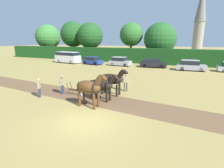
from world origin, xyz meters
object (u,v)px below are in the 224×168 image
(draft_horse_trail_left, at_px, (112,79))
(parked_car_center_left, at_px, (120,62))
(tree_center_right, at_px, (160,39))
(farmer_beside_team, at_px, (126,81))
(parked_car_left, at_px, (92,61))
(draft_horse_lead_left, at_px, (90,87))
(draft_horse_lead_right, at_px, (102,85))
(parked_car_center_right, at_px, (191,66))
(plow, at_px, (77,92))
(farmer_onlooker_left, at_px, (39,87))
(parked_car_center, at_px, (153,63))
(tree_far_left, at_px, (48,37))
(farmer_at_plow, at_px, (62,83))
(tree_center_left, at_px, (90,36))
(church_spire, at_px, (200,17))
(tree_left, at_px, (73,34))
(tree_center, at_px, (131,35))
(parked_van, at_px, (68,57))

(draft_horse_trail_left, bearing_deg, parked_car_center_left, 114.07)
(tree_center_right, bearing_deg, draft_horse_trail_left, -89.52)
(farmer_beside_team, height_order, parked_car_center_left, farmer_beside_team)
(tree_center_right, height_order, parked_car_left, tree_center_right)
(draft_horse_lead_left, bearing_deg, draft_horse_lead_right, 90.05)
(parked_car_center_left, distance_m, parked_car_center_right, 11.68)
(plow, bearing_deg, parked_car_center_left, 104.57)
(draft_horse_lead_right, height_order, farmer_onlooker_left, draft_horse_lead_right)
(draft_horse_trail_left, xyz_separation_m, parked_car_center_left, (-5.57, 16.28, -0.61))
(tree_center_right, height_order, parked_car_center, tree_center_right)
(tree_far_left, distance_m, plow, 40.40)
(tree_center_right, relative_size, farmer_at_plow, 4.96)
(draft_horse_trail_left, xyz_separation_m, farmer_beside_team, (0.71, 1.47, -0.43))
(tree_center_left, xyz_separation_m, tree_center_right, (16.19, 1.30, -0.74))
(plow, height_order, parked_car_center_left, parked_car_center_left)
(tree_center_right, bearing_deg, parked_car_center_left, -119.66)
(farmer_onlooker_left, bearing_deg, tree_far_left, 100.26)
(draft_horse_trail_left, distance_m, parked_car_center, 16.69)
(farmer_onlooker_left, distance_m, parked_car_left, 19.65)
(parked_car_left, bearing_deg, draft_horse_lead_left, -51.51)
(church_spire, relative_size, parked_car_center, 4.80)
(draft_horse_trail_left, bearing_deg, tree_left, 136.15)
(parked_car_left, bearing_deg, parked_car_center, 13.53)
(tree_center, xyz_separation_m, parked_car_center_left, (0.96, -9.24, -4.90))
(tree_center_right, relative_size, parked_car_center, 1.77)
(parked_car_left, xyz_separation_m, parked_car_center, (11.24, 0.90, 0.01))
(tree_far_left, height_order, parked_car_left, tree_far_left)
(tree_center_left, xyz_separation_m, church_spire, (24.12, 25.76, 6.02))
(parked_car_left, xyz_separation_m, parked_car_center_left, (5.44, 0.50, 0.04))
(draft_horse_lead_right, height_order, parked_car_center_left, draft_horse_lead_right)
(tree_far_left, xyz_separation_m, parked_car_left, (20.46, -10.75, -4.61))
(draft_horse_lead_left, xyz_separation_m, parked_car_center, (0.52, 19.83, -0.71))
(parked_van, height_order, parked_car_center_right, parked_van)
(parked_car_center_left, height_order, parked_car_center_right, parked_car_center_right)
(parked_car_center_left, relative_size, parked_car_center, 0.87)
(tree_left, bearing_deg, parked_car_center_right, -18.56)
(tree_center_left, xyz_separation_m, farmer_onlooker_left, (11.25, -27.37, -4.56))
(tree_center, height_order, plow, tree_center)
(parked_car_center, bearing_deg, tree_far_left, 155.83)
(draft_horse_trail_left, distance_m, parked_car_center_right, 16.92)
(tree_far_left, height_order, parked_car_center, tree_far_left)
(tree_left, relative_size, farmer_at_plow, 5.55)
(farmer_beside_team, bearing_deg, parked_car_left, -167.63)
(plow, height_order, parked_car_center, parked_car_center)
(church_spire, xyz_separation_m, parked_car_center_right, (-1.62, -34.37, -10.70))
(draft_horse_lead_right, xyz_separation_m, parked_car_left, (-10.87, 17.36, -0.52))
(draft_horse_lead_left, relative_size, farmer_at_plow, 1.61)
(parked_car_left, bearing_deg, draft_horse_trail_left, -46.14)
(tree_left, height_order, farmer_beside_team, tree_left)
(parked_car_left, bearing_deg, farmer_at_plow, -59.03)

